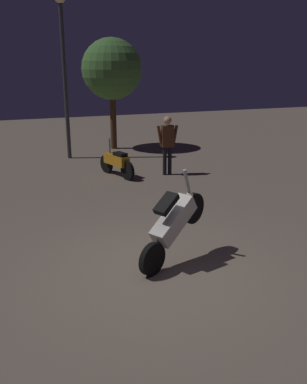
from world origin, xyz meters
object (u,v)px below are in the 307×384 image
at_px(motorcycle_white_foreground, 173,223).
at_px(streetlamp_near, 64,58).
at_px(person_rider_beside, 167,140).
at_px(motorcycle_orange_parked_left, 117,162).

height_order(motorcycle_white_foreground, streetlamp_near, streetlamp_near).
bearing_deg(person_rider_beside, streetlamp_near, -138.28).
xyz_separation_m(motorcycle_white_foreground, motorcycle_orange_parked_left, (0.57, 5.85, -0.31)).
bearing_deg(motorcycle_orange_parked_left, person_rider_beside, -123.19).
height_order(motorcycle_white_foreground, motorcycle_orange_parked_left, motorcycle_white_foreground).
bearing_deg(person_rider_beside, motorcycle_orange_parked_left, -98.27).
relative_size(person_rider_beside, streetlamp_near, 0.33).
relative_size(motorcycle_orange_parked_left, person_rider_beside, 0.89).
bearing_deg(motorcycle_white_foreground, person_rider_beside, 39.95).
bearing_deg(motorcycle_white_foreground, motorcycle_orange_parked_left, 55.01).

